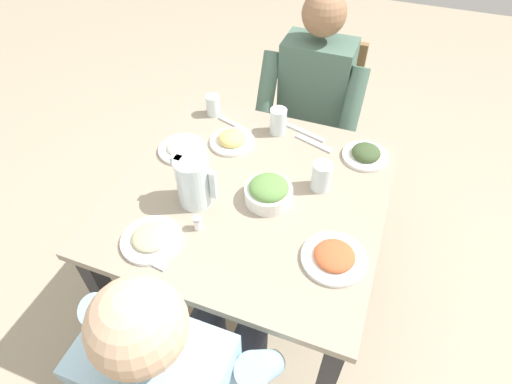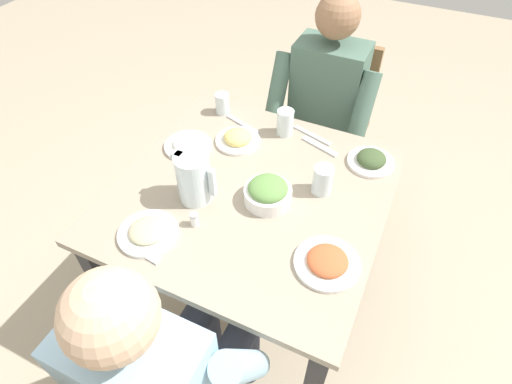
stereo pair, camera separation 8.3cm
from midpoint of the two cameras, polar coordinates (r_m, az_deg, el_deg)
The scene contains 20 objects.
ground_plane at distance 2.09m, azimuth -1.70°, elevation -13.85°, with size 8.00×8.00×0.00m, color tan.
dining_table at distance 1.59m, azimuth -2.18°, elevation -2.61°, with size 0.97×0.97×0.72m.
chair_far at distance 2.26m, azimuth 7.29°, elevation 10.47°, with size 0.40×0.40×0.90m.
diner_near at distance 1.25m, azimuth -11.35°, elevation -23.07°, with size 0.48×0.53×1.19m.
diner_far at distance 2.01m, azimuth 6.11°, elevation 10.76°, with size 0.48×0.53×1.19m.
water_pitcher at distance 1.43m, azimuth -10.24°, elevation 1.42°, with size 0.16×0.12×0.19m.
salad_bowl at distance 1.45m, azimuth 0.12°, elevation 0.02°, with size 0.17×0.17×0.09m.
plate_fries at distance 1.71m, azimuth -4.74°, elevation 7.22°, with size 0.19×0.19×0.06m.
plate_dolmas at distance 1.68m, azimuth 13.59°, elevation 5.10°, with size 0.18×0.18×0.05m.
plate_rice_curry at distance 1.32m, azimuth 9.00°, elevation -8.93°, with size 0.21×0.21×0.04m.
plate_beans at distance 1.40m, azimuth -15.98°, elevation -6.26°, with size 0.20×0.20×0.04m.
plate_yoghurt at distance 1.70m, azimuth -11.58°, elevation 5.97°, with size 0.19×0.19×0.04m.
water_glass_far_left at distance 1.50m, azimuth 7.50°, elevation 2.12°, with size 0.07×0.07×0.11m, color silver.
water_glass_far_right at distance 1.74m, azimuth 1.71°, elevation 9.75°, with size 0.07×0.07×0.11m, color silver.
water_glass_near_left at distance 1.87m, azimuth -7.26°, elevation 11.80°, with size 0.06×0.06×0.09m, color silver.
salt_shaker at distance 1.39m, azimuth -9.80°, elevation -4.29°, with size 0.03×0.03×0.05m.
fork_near at distance 1.72m, azimuth 6.68°, elevation 6.71°, with size 0.17×0.03×0.01m, color silver.
knife_near at distance 1.81m, azimuth -4.22°, elevation 9.19°, with size 0.18×0.02×0.01m, color silver.
fork_far at distance 1.37m, azimuth -16.96°, elevation -8.71°, with size 0.17×0.03×0.01m, color silver.
knife_far at distance 1.77m, azimuth 5.51°, elevation 8.15°, with size 0.18×0.02×0.01m, color silver.
Camera 1 is at (0.39, -0.98, 1.81)m, focal length 28.88 mm.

